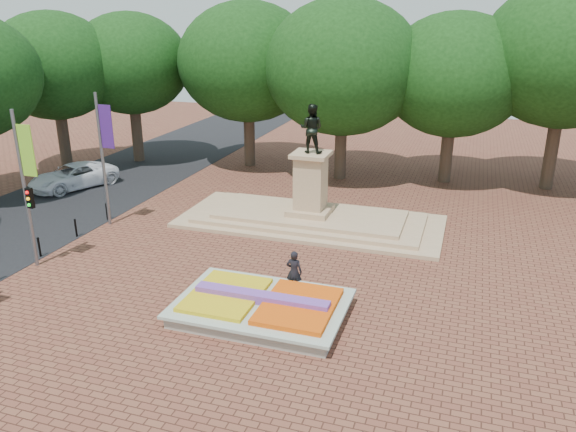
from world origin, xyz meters
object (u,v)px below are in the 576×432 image
object	(u,v)px
van	(73,176)
pedestrian	(294,272)
flower_bed	(262,306)
monument	(310,208)

from	to	relation	value
van	pedestrian	distance (m)	20.22
flower_bed	pedestrian	xyz separation A→B (m)	(0.56, 2.17, 0.52)
flower_bed	monument	world-z (taller)	monument
monument	pedestrian	size ratio (longest dim) A/B	7.77
van	pedestrian	world-z (taller)	pedestrian
van	pedestrian	xyz separation A→B (m)	(17.94, -9.31, 0.13)
flower_bed	monument	distance (m)	10.07
monument	van	distance (m)	16.42
flower_bed	monument	bearing A→B (deg)	95.87
flower_bed	pedestrian	bearing A→B (deg)	75.57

